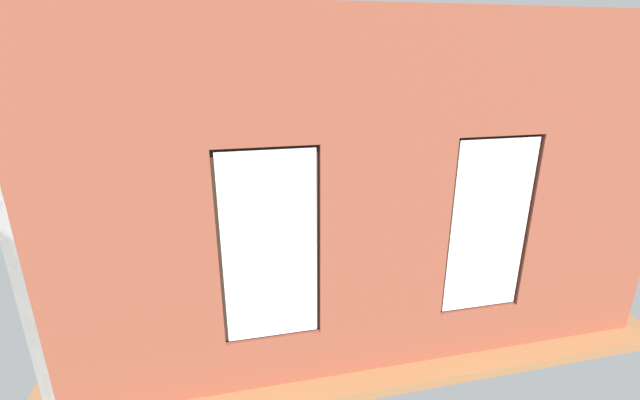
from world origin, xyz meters
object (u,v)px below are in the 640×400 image
(couch_by_window, at_px, (295,313))
(coffee_table, at_px, (294,241))
(table_plant_small, at_px, (294,230))
(potted_plant_foreground_right, at_px, (167,196))
(couch_left, at_px, (470,232))
(potted_plant_by_left_couch, at_px, (412,207))
(remote_black, at_px, (284,236))
(cup_ceramic, at_px, (272,240))
(candle_jar, at_px, (301,237))
(potted_plant_corner_far_left, at_px, (560,260))
(potted_plant_between_couches, at_px, (414,267))
(tv_flatscreen, at_px, (129,222))
(potted_plant_mid_room_small, at_px, (371,217))
(potted_plant_beside_window_right, at_px, (122,312))
(media_console, at_px, (135,263))
(potted_plant_near_tv, at_px, (163,261))
(papasan_chair, at_px, (293,204))
(remote_silver, at_px, (314,232))

(couch_by_window, bearing_deg, coffee_table, -99.44)
(table_plant_small, bearing_deg, potted_plant_foreground_right, -43.42)
(coffee_table, bearing_deg, potted_plant_foreground_right, -43.42)
(couch_left, relative_size, potted_plant_by_left_couch, 4.58)
(remote_black, bearing_deg, potted_plant_by_left_couch, -0.18)
(cup_ceramic, relative_size, remote_black, 0.57)
(candle_jar, bearing_deg, potted_plant_corner_far_left, 149.02)
(cup_ceramic, relative_size, potted_plant_between_couches, 0.09)
(candle_jar, bearing_deg, tv_flatscreen, -3.94)
(remote_black, relative_size, potted_plant_mid_room_small, 0.32)
(candle_jar, distance_m, potted_plant_by_left_couch, 2.89)
(potted_plant_beside_window_right, relative_size, potted_plant_between_couches, 0.89)
(table_plant_small, distance_m, tv_flatscreen, 2.40)
(remote_black, bearing_deg, potted_plant_mid_room_small, -0.55)
(cup_ceramic, xyz_separation_m, tv_flatscreen, (2.01, -0.17, 0.41))
(media_console, xyz_separation_m, potted_plant_by_left_couch, (-4.98, -1.25, 0.04))
(couch_by_window, relative_size, potted_plant_near_tv, 1.67)
(couch_left, height_order, potted_plant_by_left_couch, couch_left)
(papasan_chair, relative_size, potted_plant_beside_window_right, 1.17)
(candle_jar, relative_size, remote_silver, 0.61)
(coffee_table, height_order, potted_plant_by_left_couch, coffee_table)
(remote_silver, relative_size, potted_plant_by_left_couch, 0.38)
(potted_plant_beside_window_right, xyz_separation_m, potted_plant_by_left_couch, (-4.72, -3.26, -0.39))
(coffee_table, bearing_deg, potted_plant_beside_window_right, 42.50)
(table_plant_small, bearing_deg, couch_by_window, 80.56)
(media_console, distance_m, potted_plant_between_couches, 4.04)
(candle_jar, bearing_deg, couch_left, 179.11)
(media_console, bearing_deg, potted_plant_between_couches, 152.47)
(potted_plant_beside_window_right, bearing_deg, potted_plant_between_couches, -177.40)
(table_plant_small, xyz_separation_m, potted_plant_beside_window_right, (2.12, 1.94, 0.10))
(candle_jar, height_order, table_plant_small, table_plant_small)
(potted_plant_near_tv, distance_m, potted_plant_foreground_right, 2.91)
(coffee_table, xyz_separation_m, potted_plant_corner_far_left, (-3.15, 1.94, 0.28))
(potted_plant_between_couches, height_order, potted_plant_corner_far_left, potted_plant_between_couches)
(couch_by_window, distance_m, couch_left, 3.72)
(cup_ceramic, bearing_deg, potted_plant_by_left_couch, -154.46)
(potted_plant_mid_room_small, bearing_deg, remote_silver, 30.19)
(remote_silver, height_order, media_console, media_console)
(couch_left, height_order, potted_plant_near_tv, potted_plant_near_tv)
(potted_plant_by_left_couch, bearing_deg, candle_jar, 29.48)
(couch_left, xyz_separation_m, coffee_table, (3.00, -0.15, 0.06))
(cup_ceramic, relative_size, media_console, 0.09)
(coffee_table, distance_m, remote_black, 0.19)
(media_console, relative_size, potted_plant_foreground_right, 1.05)
(coffee_table, distance_m, candle_jar, 0.18)
(coffee_table, height_order, papasan_chair, papasan_chair)
(tv_flatscreen, xyz_separation_m, papasan_chair, (-2.63, -1.51, -0.45))
(coffee_table, distance_m, tv_flatscreen, 2.44)
(tv_flatscreen, height_order, potted_plant_by_left_couch, tv_flatscreen)
(potted_plant_beside_window_right, distance_m, potted_plant_corner_far_left, 5.27)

